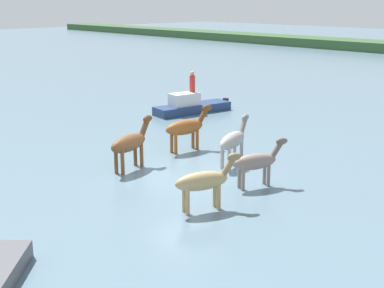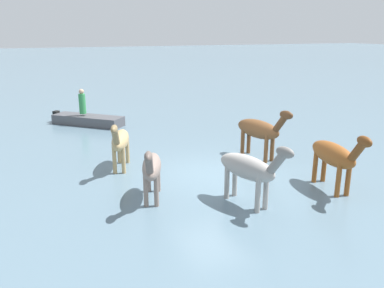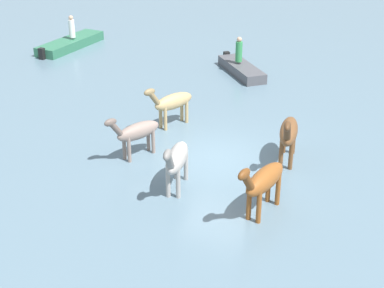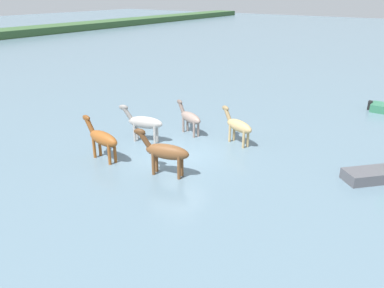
{
  "view_description": "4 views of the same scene",
  "coord_description": "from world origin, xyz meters",
  "px_view_note": "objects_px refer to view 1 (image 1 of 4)",
  "views": [
    {
      "loc": [
        13.38,
        -12.22,
        6.3
      ],
      "look_at": [
        0.06,
        0.32,
        1.2
      ],
      "focal_mm": 48.35,
      "sensor_mm": 36.0,
      "label": 1
    },
    {
      "loc": [
        5.24,
        10.6,
        4.44
      ],
      "look_at": [
        0.92,
        -0.0,
        1.11
      ],
      "focal_mm": 36.81,
      "sensor_mm": 36.0,
      "label": 2
    },
    {
      "loc": [
        -6.99,
        15.03,
        8.62
      ],
      "look_at": [
        0.59,
        0.76,
        0.78
      ],
      "focal_mm": 52.29,
      "sensor_mm": 36.0,
      "label": 3
    },
    {
      "loc": [
        -13.08,
        -10.11,
        7.27
      ],
      "look_at": [
        -0.1,
        -0.93,
        0.74
      ],
      "focal_mm": 35.47,
      "sensor_mm": 36.0,
      "label": 4
    }
  ],
  "objects_px": {
    "horse_chestnut_trailing": "(130,143)",
    "horse_dark_mare": "(233,140)",
    "horse_gray_outer": "(256,162)",
    "horse_dun_straggler": "(186,127)",
    "horse_lead": "(204,181)",
    "boat_dinghy_port": "(191,107)",
    "person_watcher_seated": "(192,82)"
  },
  "relations": [
    {
      "from": "horse_chestnut_trailing",
      "to": "horse_dun_straggler",
      "type": "xyz_separation_m",
      "value": [
        -0.42,
        3.3,
        -0.02
      ]
    },
    {
      "from": "horse_chestnut_trailing",
      "to": "horse_gray_outer",
      "type": "height_order",
      "value": "horse_chestnut_trailing"
    },
    {
      "from": "horse_dark_mare",
      "to": "horse_dun_straggler",
      "type": "distance_m",
      "value": 2.75
    },
    {
      "from": "boat_dinghy_port",
      "to": "horse_dark_mare",
      "type": "bearing_deg",
      "value": 65.25
    },
    {
      "from": "horse_dun_straggler",
      "to": "horse_gray_outer",
      "type": "xyz_separation_m",
      "value": [
        4.98,
        -1.29,
        -0.12
      ]
    },
    {
      "from": "horse_dark_mare",
      "to": "horse_lead",
      "type": "relative_size",
      "value": 1.07
    },
    {
      "from": "horse_gray_outer",
      "to": "person_watcher_seated",
      "type": "height_order",
      "value": "person_watcher_seated"
    },
    {
      "from": "horse_gray_outer",
      "to": "boat_dinghy_port",
      "type": "height_order",
      "value": "horse_gray_outer"
    },
    {
      "from": "boat_dinghy_port",
      "to": "person_watcher_seated",
      "type": "distance_m",
      "value": 1.44
    },
    {
      "from": "horse_dark_mare",
      "to": "horse_lead",
      "type": "xyz_separation_m",
      "value": [
        2.47,
        -4.04,
        -0.06
      ]
    },
    {
      "from": "boat_dinghy_port",
      "to": "horse_gray_outer",
      "type": "bearing_deg",
      "value": 66.1
    },
    {
      "from": "horse_chestnut_trailing",
      "to": "horse_dark_mare",
      "type": "bearing_deg",
      "value": -49.97
    },
    {
      "from": "horse_chestnut_trailing",
      "to": "horse_gray_outer",
      "type": "xyz_separation_m",
      "value": [
        4.56,
        2.01,
        -0.14
      ]
    },
    {
      "from": "horse_dun_straggler",
      "to": "person_watcher_seated",
      "type": "bearing_deg",
      "value": 51.41
    },
    {
      "from": "horse_dun_straggler",
      "to": "horse_lead",
      "type": "height_order",
      "value": "horse_dun_straggler"
    },
    {
      "from": "horse_dark_mare",
      "to": "horse_lead",
      "type": "height_order",
      "value": "horse_dark_mare"
    },
    {
      "from": "horse_chestnut_trailing",
      "to": "horse_lead",
      "type": "bearing_deg",
      "value": -113.67
    },
    {
      "from": "horse_dun_straggler",
      "to": "horse_lead",
      "type": "relative_size",
      "value": 1.11
    },
    {
      "from": "horse_chestnut_trailing",
      "to": "horse_lead",
      "type": "xyz_separation_m",
      "value": [
        4.8,
        -0.77,
        -0.1
      ]
    },
    {
      "from": "horse_dun_straggler",
      "to": "boat_dinghy_port",
      "type": "xyz_separation_m",
      "value": [
        -5.56,
        5.5,
        -0.73
      ]
    },
    {
      "from": "boat_dinghy_port",
      "to": "person_watcher_seated",
      "type": "xyz_separation_m",
      "value": [
        -0.09,
        0.18,
        1.42
      ]
    },
    {
      "from": "horse_dark_mare",
      "to": "boat_dinghy_port",
      "type": "height_order",
      "value": "horse_dark_mare"
    },
    {
      "from": "horse_dark_mare",
      "to": "horse_gray_outer",
      "type": "height_order",
      "value": "horse_dark_mare"
    },
    {
      "from": "horse_lead",
      "to": "horse_chestnut_trailing",
      "type": "bearing_deg",
      "value": 101.1
    },
    {
      "from": "horse_dark_mare",
      "to": "boat_dinghy_port",
      "type": "distance_m",
      "value": 10.0
    },
    {
      "from": "person_watcher_seated",
      "to": "horse_dark_mare",
      "type": "bearing_deg",
      "value": -34.21
    },
    {
      "from": "horse_gray_outer",
      "to": "horse_dun_straggler",
      "type": "bearing_deg",
      "value": 95.66
    },
    {
      "from": "boat_dinghy_port",
      "to": "horse_chestnut_trailing",
      "type": "bearing_deg",
      "value": 43.09
    },
    {
      "from": "horse_gray_outer",
      "to": "boat_dinghy_port",
      "type": "distance_m",
      "value": 12.55
    },
    {
      "from": "horse_chestnut_trailing",
      "to": "boat_dinghy_port",
      "type": "height_order",
      "value": "horse_chestnut_trailing"
    },
    {
      "from": "horse_dark_mare",
      "to": "person_watcher_seated",
      "type": "distance_m",
      "value": 10.18
    },
    {
      "from": "horse_chestnut_trailing",
      "to": "person_watcher_seated",
      "type": "xyz_separation_m",
      "value": [
        -6.08,
        8.99,
        0.68
      ]
    }
  ]
}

